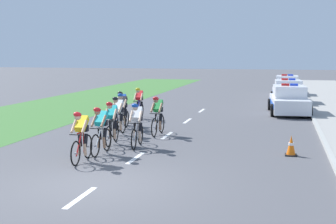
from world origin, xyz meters
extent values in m
plane|color=#4C4C51|center=(0.00, 0.00, 0.00)|extent=(160.00, 160.00, 0.00)
cube|color=#9E9E99|center=(5.79, 14.00, 0.07)|extent=(0.16, 60.00, 0.13)
cube|color=#3D7033|center=(-8.43, 14.00, 0.00)|extent=(7.00, 60.00, 0.01)
cube|color=white|center=(0.00, -1.10, 0.00)|extent=(0.14, 1.60, 0.01)
cube|color=white|center=(0.00, 2.90, 0.00)|extent=(0.14, 1.60, 0.01)
cube|color=white|center=(0.00, 6.90, 0.00)|extent=(0.14, 1.60, 0.01)
cube|color=white|center=(0.00, 10.90, 0.00)|extent=(0.14, 1.60, 0.01)
cube|color=white|center=(0.00, 14.90, 0.00)|extent=(0.14, 1.60, 0.01)
torus|color=black|center=(-1.34, 1.55, 0.36)|extent=(0.09, 0.73, 0.72)
cylinder|color=#99999E|center=(-1.34, 1.55, 0.36)|extent=(0.06, 0.06, 0.06)
torus|color=black|center=(-1.40, 2.55, 0.36)|extent=(0.09, 0.73, 0.72)
cylinder|color=#99999E|center=(-1.40, 2.55, 0.36)|extent=(0.06, 0.06, 0.06)
cylinder|color=#B21919|center=(-1.37, 2.00, 0.90)|extent=(0.07, 0.55, 0.04)
cylinder|color=#B21919|center=(-1.36, 1.83, 0.58)|extent=(0.07, 0.48, 0.63)
cylinder|color=#B21919|center=(-1.38, 2.20, 0.60)|extent=(0.04, 0.04, 0.65)
cylinder|color=black|center=(-1.35, 1.65, 0.88)|extent=(0.42, 0.05, 0.03)
cube|color=black|center=(-1.38, 2.20, 0.94)|extent=(0.11, 0.23, 0.05)
cube|color=yellow|center=(-1.37, 2.08, 1.14)|extent=(0.31, 0.57, 0.45)
cube|color=black|center=(-1.38, 2.19, 0.98)|extent=(0.29, 0.22, 0.18)
cylinder|color=black|center=(-1.29, 2.15, 0.64)|extent=(0.12, 0.23, 0.40)
cylinder|color=tan|center=(-1.28, 2.07, 0.37)|extent=(0.10, 0.16, 0.36)
cylinder|color=black|center=(-1.47, 2.13, 0.64)|extent=(0.12, 0.18, 0.40)
cylinder|color=tan|center=(-1.46, 2.05, 0.37)|extent=(0.10, 0.13, 0.36)
cylinder|color=tan|center=(-1.20, 1.87, 1.09)|extent=(0.10, 0.41, 0.35)
cylinder|color=tan|center=(-1.52, 1.85, 1.09)|extent=(0.10, 0.41, 0.35)
sphere|color=tan|center=(-1.36, 1.78, 1.38)|extent=(0.19, 0.19, 0.19)
ellipsoid|color=red|center=(-1.36, 1.77, 1.45)|extent=(0.25, 0.33, 0.24)
torus|color=black|center=(-1.23, 2.69, 0.36)|extent=(0.05, 0.72, 0.72)
cylinder|color=#99999E|center=(-1.23, 2.69, 0.36)|extent=(0.06, 0.06, 0.06)
torus|color=black|center=(-1.22, 3.69, 0.36)|extent=(0.05, 0.72, 0.72)
cylinder|color=#99999E|center=(-1.22, 3.69, 0.36)|extent=(0.06, 0.06, 0.06)
cylinder|color=white|center=(-1.22, 3.14, 0.90)|extent=(0.04, 0.55, 0.04)
cylinder|color=white|center=(-1.23, 2.97, 0.58)|extent=(0.04, 0.48, 0.63)
cylinder|color=white|center=(-1.22, 3.34, 0.60)|extent=(0.04, 0.04, 0.65)
cylinder|color=black|center=(-1.23, 2.79, 0.88)|extent=(0.42, 0.03, 0.03)
cube|color=black|center=(-1.22, 3.34, 0.94)|extent=(0.10, 0.22, 0.05)
cube|color=#19B2B7|center=(-1.22, 3.22, 1.14)|extent=(0.28, 0.55, 0.45)
cube|color=black|center=(-1.22, 3.33, 0.98)|extent=(0.28, 0.20, 0.18)
cylinder|color=black|center=(-1.13, 3.28, 0.64)|extent=(0.11, 0.22, 0.40)
cylinder|color=#9E7051|center=(-1.13, 3.20, 0.37)|extent=(0.09, 0.15, 0.36)
cylinder|color=black|center=(-1.31, 3.28, 0.64)|extent=(0.11, 0.17, 0.40)
cylinder|color=#9E7051|center=(-1.31, 3.20, 0.37)|extent=(0.09, 0.12, 0.36)
cylinder|color=#9E7051|center=(-1.07, 3.00, 1.09)|extent=(0.08, 0.40, 0.35)
cylinder|color=#9E7051|center=(-1.39, 3.00, 1.09)|extent=(0.08, 0.40, 0.35)
sphere|color=#9E7051|center=(-1.23, 2.92, 1.38)|extent=(0.19, 0.19, 0.19)
ellipsoid|color=red|center=(-1.23, 2.91, 1.45)|extent=(0.23, 0.32, 0.24)
torus|color=black|center=(-0.41, 4.01, 0.36)|extent=(0.10, 0.73, 0.72)
cylinder|color=#99999E|center=(-0.41, 4.01, 0.36)|extent=(0.06, 0.06, 0.06)
torus|color=black|center=(-0.49, 5.01, 0.36)|extent=(0.10, 0.73, 0.72)
cylinder|color=#99999E|center=(-0.49, 5.01, 0.36)|extent=(0.06, 0.06, 0.06)
cylinder|color=silver|center=(-0.45, 4.46, 0.90)|extent=(0.08, 0.55, 0.04)
cylinder|color=silver|center=(-0.43, 4.28, 0.58)|extent=(0.08, 0.48, 0.63)
cylinder|color=silver|center=(-0.46, 4.66, 0.60)|extent=(0.04, 0.04, 0.65)
cylinder|color=black|center=(-0.42, 4.11, 0.88)|extent=(0.42, 0.06, 0.03)
cube|color=black|center=(-0.46, 4.66, 0.94)|extent=(0.12, 0.23, 0.05)
cube|color=white|center=(-0.45, 4.53, 1.14)|extent=(0.32, 0.56, 0.47)
cube|color=black|center=(-0.46, 4.65, 0.98)|extent=(0.29, 0.22, 0.18)
cylinder|color=black|center=(-0.37, 4.61, 0.64)|extent=(0.13, 0.23, 0.40)
cylinder|color=beige|center=(-0.36, 4.53, 0.37)|extent=(0.10, 0.16, 0.36)
cylinder|color=black|center=(-0.55, 4.59, 0.64)|extent=(0.12, 0.18, 0.40)
cylinder|color=beige|center=(-0.54, 4.51, 0.37)|extent=(0.10, 0.13, 0.36)
cylinder|color=beige|center=(-0.28, 4.33, 1.09)|extent=(0.11, 0.41, 0.35)
cylinder|color=beige|center=(-0.59, 4.31, 1.09)|extent=(0.11, 0.41, 0.35)
sphere|color=beige|center=(-0.43, 4.23, 1.38)|extent=(0.19, 0.19, 0.19)
ellipsoid|color=blue|center=(-0.43, 4.22, 1.45)|extent=(0.25, 0.33, 0.24)
torus|color=black|center=(-1.41, 4.28, 0.36)|extent=(0.11, 0.72, 0.72)
cylinder|color=#99999E|center=(-1.41, 4.28, 0.36)|extent=(0.07, 0.07, 0.06)
torus|color=black|center=(-1.50, 5.28, 0.36)|extent=(0.11, 0.72, 0.72)
cylinder|color=#99999E|center=(-1.50, 5.28, 0.36)|extent=(0.07, 0.07, 0.06)
cylinder|color=black|center=(-1.45, 4.73, 0.90)|extent=(0.09, 0.55, 0.04)
cylinder|color=black|center=(-1.44, 4.55, 0.58)|extent=(0.09, 0.48, 0.63)
cylinder|color=black|center=(-1.47, 4.93, 0.60)|extent=(0.04, 0.04, 0.65)
cylinder|color=black|center=(-1.42, 4.38, 0.88)|extent=(0.42, 0.07, 0.03)
cube|color=black|center=(-1.47, 4.93, 0.94)|extent=(0.12, 0.23, 0.05)
cube|color=#19B2B7|center=(-1.46, 4.80, 1.14)|extent=(0.33, 0.57, 0.45)
cube|color=black|center=(-1.47, 4.92, 0.98)|extent=(0.30, 0.23, 0.18)
cylinder|color=black|center=(-1.38, 4.88, 0.64)|extent=(0.13, 0.23, 0.40)
cylinder|color=tan|center=(-1.37, 4.80, 0.37)|extent=(0.10, 0.16, 0.36)
cylinder|color=black|center=(-1.56, 4.86, 0.64)|extent=(0.13, 0.18, 0.40)
cylinder|color=tan|center=(-1.55, 4.78, 0.37)|extent=(0.10, 0.13, 0.36)
cylinder|color=tan|center=(-1.28, 4.60, 1.09)|extent=(0.11, 0.41, 0.35)
cylinder|color=tan|center=(-1.60, 4.57, 1.09)|extent=(0.11, 0.41, 0.35)
sphere|color=tan|center=(-1.43, 4.50, 1.38)|extent=(0.19, 0.19, 0.19)
ellipsoid|color=red|center=(-1.43, 4.49, 1.45)|extent=(0.26, 0.33, 0.24)
torus|color=black|center=(-0.40, 6.48, 0.36)|extent=(0.06, 0.72, 0.72)
cylinder|color=#99999E|center=(-0.40, 6.48, 0.36)|extent=(0.06, 0.06, 0.06)
torus|color=black|center=(-0.37, 7.48, 0.36)|extent=(0.06, 0.72, 0.72)
cylinder|color=#99999E|center=(-0.37, 7.48, 0.36)|extent=(0.06, 0.06, 0.06)
cylinder|color=silver|center=(-0.39, 6.93, 0.90)|extent=(0.05, 0.55, 0.04)
cylinder|color=silver|center=(-0.39, 6.76, 0.58)|extent=(0.05, 0.48, 0.63)
cylinder|color=silver|center=(-0.38, 7.13, 0.60)|extent=(0.04, 0.04, 0.65)
cylinder|color=black|center=(-0.40, 6.58, 0.88)|extent=(0.42, 0.04, 0.03)
cube|color=black|center=(-0.38, 7.13, 0.94)|extent=(0.11, 0.22, 0.05)
cube|color=green|center=(-0.38, 7.01, 1.14)|extent=(0.30, 0.55, 0.47)
cube|color=black|center=(-0.38, 7.12, 0.98)|extent=(0.29, 0.21, 0.18)
cylinder|color=black|center=(-0.29, 7.07, 0.64)|extent=(0.12, 0.23, 0.40)
cylinder|color=#9E7051|center=(-0.29, 6.99, 0.37)|extent=(0.09, 0.16, 0.36)
cylinder|color=black|center=(-0.47, 7.08, 0.64)|extent=(0.11, 0.17, 0.40)
cylinder|color=#9E7051|center=(-0.47, 7.00, 0.37)|extent=(0.09, 0.12, 0.36)
cylinder|color=#9E7051|center=(-0.23, 6.79, 1.09)|extent=(0.09, 0.40, 0.35)
cylinder|color=#9E7051|center=(-0.55, 6.80, 1.09)|extent=(0.09, 0.40, 0.35)
sphere|color=#9E7051|center=(-0.39, 6.71, 1.38)|extent=(0.19, 0.19, 0.19)
ellipsoid|color=red|center=(-0.39, 6.70, 1.45)|extent=(0.24, 0.32, 0.24)
torus|color=black|center=(-1.87, 6.05, 0.36)|extent=(0.05, 0.72, 0.72)
cylinder|color=#99999E|center=(-1.87, 6.05, 0.36)|extent=(0.06, 0.06, 0.06)
torus|color=black|center=(-1.86, 7.05, 0.36)|extent=(0.05, 0.72, 0.72)
cylinder|color=#99999E|center=(-1.86, 7.05, 0.36)|extent=(0.06, 0.06, 0.06)
cylinder|color=white|center=(-1.87, 6.50, 0.90)|extent=(0.04, 0.55, 0.04)
cylinder|color=white|center=(-1.87, 6.33, 0.58)|extent=(0.05, 0.48, 0.63)
cylinder|color=white|center=(-1.86, 6.70, 0.60)|extent=(0.04, 0.04, 0.65)
cylinder|color=black|center=(-1.87, 6.15, 0.88)|extent=(0.42, 0.03, 0.03)
cube|color=black|center=(-1.86, 6.70, 0.94)|extent=(0.10, 0.22, 0.05)
cube|color=white|center=(-1.87, 6.58, 1.14)|extent=(0.29, 0.55, 0.46)
cube|color=black|center=(-1.86, 6.69, 0.98)|extent=(0.28, 0.20, 0.18)
cylinder|color=black|center=(-1.78, 6.64, 0.64)|extent=(0.11, 0.22, 0.40)
cylinder|color=tan|center=(-1.78, 6.56, 0.37)|extent=(0.09, 0.15, 0.36)
cylinder|color=black|center=(-1.96, 6.64, 0.64)|extent=(0.11, 0.17, 0.40)
cylinder|color=tan|center=(-1.96, 6.56, 0.37)|extent=(0.09, 0.12, 0.36)
cylinder|color=tan|center=(-1.71, 6.36, 1.09)|extent=(0.08, 0.40, 0.35)
cylinder|color=tan|center=(-2.03, 6.36, 1.09)|extent=(0.08, 0.40, 0.35)
sphere|color=tan|center=(-1.87, 6.28, 1.38)|extent=(0.19, 0.19, 0.19)
ellipsoid|color=black|center=(-1.87, 6.27, 1.45)|extent=(0.23, 0.32, 0.24)
torus|color=black|center=(-2.19, 7.51, 0.36)|extent=(0.06, 0.72, 0.72)
cylinder|color=#99999E|center=(-2.19, 7.51, 0.36)|extent=(0.06, 0.06, 0.06)
torus|color=black|center=(-2.21, 8.51, 0.36)|extent=(0.06, 0.72, 0.72)
cylinder|color=#99999E|center=(-2.21, 8.51, 0.36)|extent=(0.06, 0.06, 0.06)
cylinder|color=silver|center=(-2.20, 7.96, 0.90)|extent=(0.05, 0.55, 0.04)
cylinder|color=silver|center=(-2.19, 7.79, 0.58)|extent=(0.05, 0.48, 0.63)
cylinder|color=silver|center=(-2.20, 8.16, 0.60)|extent=(0.04, 0.04, 0.65)
cylinder|color=black|center=(-2.19, 7.61, 0.88)|extent=(0.42, 0.04, 0.03)
cube|color=black|center=(-2.20, 8.16, 0.94)|extent=(0.11, 0.22, 0.05)
cube|color=black|center=(-2.20, 8.04, 1.14)|extent=(0.29, 0.55, 0.47)
cube|color=black|center=(-2.20, 8.15, 0.98)|extent=(0.29, 0.21, 0.18)
cylinder|color=black|center=(-2.11, 8.11, 0.64)|extent=(0.12, 0.23, 0.40)
cylinder|color=tan|center=(-2.11, 8.03, 0.37)|extent=(0.09, 0.16, 0.36)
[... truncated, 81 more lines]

